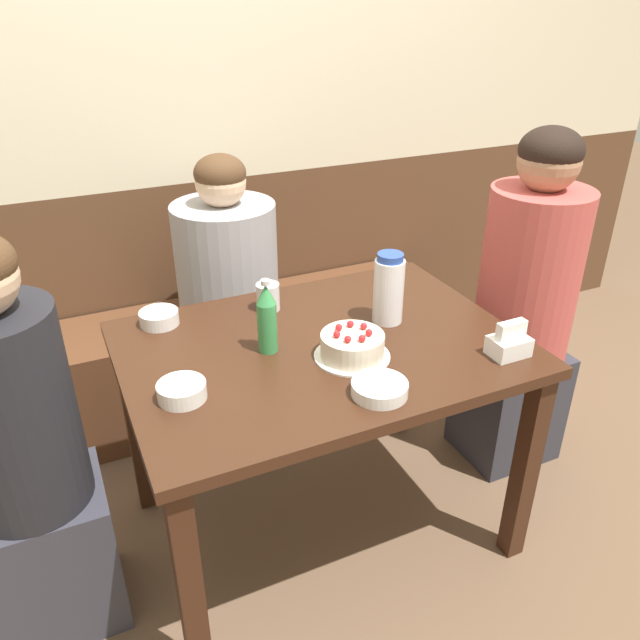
# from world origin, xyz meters

# --- Properties ---
(ground_plane) EXTENTS (12.00, 12.00, 0.00)m
(ground_plane) POSITION_xyz_m (0.00, 0.00, 0.00)
(ground_plane) COLOR brown
(back_wall) EXTENTS (4.80, 0.04, 2.50)m
(back_wall) POSITION_xyz_m (0.00, 1.05, 1.25)
(back_wall) COLOR brown
(back_wall) RESTS_ON ground_plane
(bench_seat) EXTENTS (1.81, 0.38, 0.47)m
(bench_seat) POSITION_xyz_m (0.00, 0.83, 0.23)
(bench_seat) COLOR #56331E
(bench_seat) RESTS_ON ground_plane
(dining_table) EXTENTS (1.14, 0.82, 0.73)m
(dining_table) POSITION_xyz_m (0.00, 0.00, 0.63)
(dining_table) COLOR #381E11
(dining_table) RESTS_ON ground_plane
(birthday_cake) EXTENTS (0.22, 0.22, 0.09)m
(birthday_cake) POSITION_xyz_m (0.05, -0.10, 0.76)
(birthday_cake) COLOR white
(birthday_cake) RESTS_ON dining_table
(water_pitcher) EXTENTS (0.09, 0.09, 0.22)m
(water_pitcher) POSITION_xyz_m (0.25, 0.04, 0.84)
(water_pitcher) COLOR white
(water_pitcher) RESTS_ON dining_table
(soju_bottle) EXTENTS (0.06, 0.06, 0.22)m
(soju_bottle) POSITION_xyz_m (-0.15, 0.03, 0.83)
(soju_bottle) COLOR #388E4C
(soju_bottle) RESTS_ON dining_table
(napkin_holder) EXTENTS (0.11, 0.08, 0.11)m
(napkin_holder) POSITION_xyz_m (0.45, -0.28, 0.77)
(napkin_holder) COLOR white
(napkin_holder) RESTS_ON dining_table
(bowl_soup_white) EXTENTS (0.12, 0.12, 0.04)m
(bowl_soup_white) POSITION_xyz_m (-0.44, -0.10, 0.75)
(bowl_soup_white) COLOR white
(bowl_soup_white) RESTS_ON dining_table
(bowl_rice_small) EXTENTS (0.12, 0.12, 0.04)m
(bowl_rice_small) POSITION_xyz_m (-0.40, 0.32, 0.75)
(bowl_rice_small) COLOR white
(bowl_rice_small) RESTS_ON dining_table
(bowl_side_dish) EXTENTS (0.15, 0.15, 0.04)m
(bowl_side_dish) POSITION_xyz_m (0.03, -0.30, 0.75)
(bowl_side_dish) COLOR white
(bowl_side_dish) RESTS_ON dining_table
(glass_water_tall) EXTENTS (0.08, 0.08, 0.09)m
(glass_water_tall) POSITION_xyz_m (-0.06, 0.27, 0.77)
(glass_water_tall) COLOR silver
(glass_water_tall) RESTS_ON dining_table
(person_teal_shirt) EXTENTS (0.34, 0.30, 1.19)m
(person_teal_shirt) POSITION_xyz_m (-0.83, 0.02, 0.56)
(person_teal_shirt) COLOR #33333D
(person_teal_shirt) RESTS_ON ground_plane
(person_pale_blue_shirt) EXTENTS (0.38, 0.38, 1.15)m
(person_pale_blue_shirt) POSITION_xyz_m (-0.08, 0.67, 0.57)
(person_pale_blue_shirt) COLOR #33333D
(person_pale_blue_shirt) RESTS_ON ground_plane
(person_grey_tee) EXTENTS (0.34, 0.34, 1.27)m
(person_grey_tee) POSITION_xyz_m (0.83, 0.07, 0.62)
(person_grey_tee) COLOR #33333D
(person_grey_tee) RESTS_ON ground_plane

